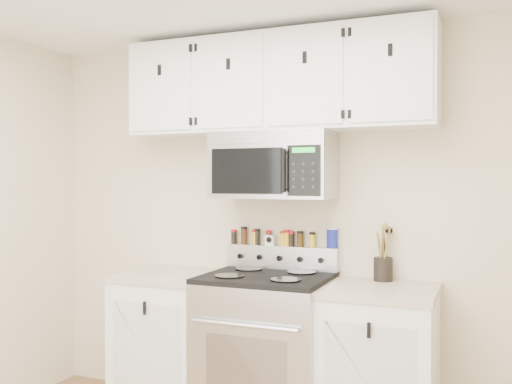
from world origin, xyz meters
TOP-DOWN VIEW (x-y plane):
  - back_wall at (0.00, 1.75)m, footprint 3.50×0.01m
  - range at (0.00, 1.43)m, footprint 0.76×0.65m
  - base_cabinet_left at (-0.69, 1.45)m, footprint 0.64×0.62m
  - base_cabinet_right at (0.69, 1.45)m, footprint 0.64×0.62m
  - microwave at (0.00, 1.55)m, footprint 0.76×0.44m
  - upper_cabinets at (-0.00, 1.58)m, footprint 2.00×0.35m
  - utensil_crock at (0.67, 1.66)m, footprint 0.11×0.11m
  - kitchen_timer at (-0.08, 1.71)m, footprint 0.06×0.05m
  - salt_canister at (0.34, 1.71)m, footprint 0.07×0.07m
  - spice_jar_0 at (-0.35, 1.71)m, footprint 0.04×0.04m
  - spice_jar_1 at (-0.27, 1.71)m, footprint 0.04×0.04m
  - spice_jar_2 at (-0.19, 1.71)m, footprint 0.04×0.04m
  - spice_jar_3 at (-0.18, 1.71)m, footprint 0.04×0.04m
  - spice_jar_4 at (-0.09, 1.71)m, footprint 0.04×0.04m
  - spice_jar_5 at (0.01, 1.71)m, footprint 0.04×0.04m
  - spice_jar_6 at (0.03, 1.71)m, footprint 0.05×0.05m
  - spice_jar_7 at (0.06, 1.71)m, footprint 0.04×0.04m
  - spice_jar_8 at (0.13, 1.71)m, footprint 0.04×0.04m
  - spice_jar_9 at (0.21, 1.71)m, footprint 0.04×0.04m

SIDE VIEW (x-z plane):
  - base_cabinet_left at x=-0.69m, z-range 0.00..0.92m
  - base_cabinet_right at x=0.69m, z-range 0.00..0.92m
  - range at x=0.00m, z-range -0.06..1.04m
  - utensil_crock at x=0.67m, z-range 0.84..1.17m
  - kitchen_timer at x=-0.08m, z-range 1.10..1.17m
  - spice_jar_0 at x=-0.35m, z-range 1.10..1.20m
  - spice_jar_9 at x=0.21m, z-range 1.10..1.20m
  - spice_jar_7 at x=0.06m, z-range 1.10..1.20m
  - spice_jar_5 at x=0.01m, z-range 1.10..1.20m
  - spice_jar_4 at x=-0.09m, z-range 1.10..1.20m
  - spice_jar_2 at x=-0.19m, z-range 1.10..1.20m
  - spice_jar_8 at x=0.13m, z-range 1.10..1.20m
  - spice_jar_6 at x=0.03m, z-range 1.10..1.21m
  - spice_jar_3 at x=-0.18m, z-range 1.10..1.21m
  - spice_jar_1 at x=-0.27m, z-range 1.10..1.22m
  - salt_canister at x=0.34m, z-range 1.10..1.23m
  - back_wall at x=0.00m, z-range 0.00..2.50m
  - microwave at x=0.00m, z-range 1.42..1.84m
  - upper_cabinets at x=0.00m, z-range 1.84..2.46m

